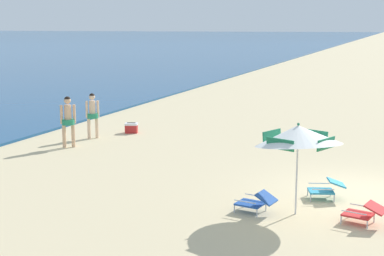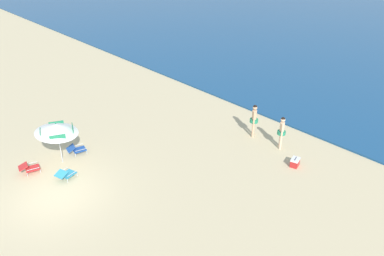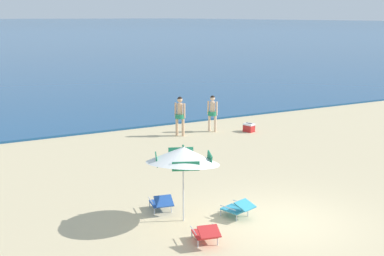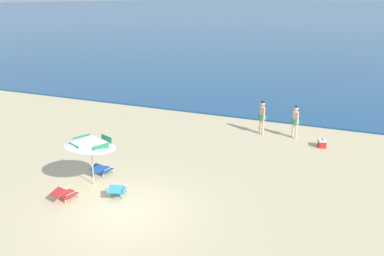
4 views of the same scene
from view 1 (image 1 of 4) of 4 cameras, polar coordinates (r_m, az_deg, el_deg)
name	(u,v)px [view 1 (image 1 of 4)]	position (r m, az deg, el deg)	size (l,w,h in m)	color
ground_plane	(364,192)	(15.38, 16.85, -6.21)	(800.00, 800.00, 0.00)	#CCB78C
beach_umbrella_striped_main	(298,135)	(12.85, 10.60, -0.72)	(2.78, 2.77, 2.18)	silver
lounge_chair_under_umbrella	(256,202)	(13.18, 6.43, -7.35)	(0.69, 0.97, 0.52)	#1E4799
lounge_chair_beside_umbrella	(364,212)	(12.91, 16.89, -8.09)	(0.72, 0.97, 0.51)	red
lounge_chair_facing_sea	(326,188)	(14.51, 13.33, -5.89)	(0.76, 0.98, 0.51)	teal
person_standing_near_shore	(68,118)	(20.37, -12.34, 0.98)	(0.44, 0.46, 1.81)	#D8A87F
person_standing_beside	(92,112)	(21.87, -9.96, 1.56)	(0.42, 0.42, 1.73)	beige
cooler_box	(131,128)	(22.89, -6.11, 0.01)	(0.48, 0.58, 0.43)	red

